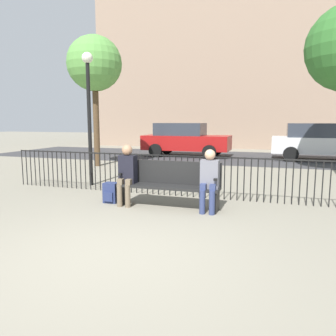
{
  "coord_description": "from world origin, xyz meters",
  "views": [
    {
      "loc": [
        1.99,
        -3.65,
        1.71
      ],
      "look_at": [
        0.0,
        2.39,
        0.8
      ],
      "focal_mm": 35.0,
      "sensor_mm": 36.0,
      "label": 1
    }
  ],
  "objects_px": {
    "seated_person_0": "(127,171)",
    "backpack": "(111,193)",
    "parked_car_1": "(320,141)",
    "lamp_post": "(89,98)",
    "tree_0": "(94,65)",
    "seated_person_1": "(209,177)",
    "park_bench": "(169,182)",
    "parked_car_0": "(185,139)"
  },
  "relations": [
    {
      "from": "parked_car_1",
      "to": "park_bench",
      "type": "bearing_deg",
      "value": -111.93
    },
    {
      "from": "park_bench",
      "to": "parked_car_1",
      "type": "bearing_deg",
      "value": 68.07
    },
    {
      "from": "park_bench",
      "to": "seated_person_1",
      "type": "relative_size",
      "value": 1.73
    },
    {
      "from": "tree_0",
      "to": "parked_car_1",
      "type": "relative_size",
      "value": 1.15
    },
    {
      "from": "tree_0",
      "to": "parked_car_1",
      "type": "distance_m",
      "value": 9.97
    },
    {
      "from": "park_bench",
      "to": "parked_car_1",
      "type": "xyz_separation_m",
      "value": [
        3.83,
        9.51,
        0.34
      ]
    },
    {
      "from": "backpack",
      "to": "tree_0",
      "type": "distance_m",
      "value": 6.93
    },
    {
      "from": "backpack",
      "to": "parked_car_1",
      "type": "distance_m",
      "value": 10.87
    },
    {
      "from": "seated_person_0",
      "to": "lamp_post",
      "type": "bearing_deg",
      "value": 138.5
    },
    {
      "from": "lamp_post",
      "to": "parked_car_0",
      "type": "relative_size",
      "value": 0.83
    },
    {
      "from": "seated_person_1",
      "to": "parked_car_0",
      "type": "height_order",
      "value": "parked_car_0"
    },
    {
      "from": "lamp_post",
      "to": "seated_person_0",
      "type": "bearing_deg",
      "value": -41.5
    },
    {
      "from": "parked_car_0",
      "to": "parked_car_1",
      "type": "relative_size",
      "value": 1.0
    },
    {
      "from": "seated_person_1",
      "to": "parked_car_0",
      "type": "bearing_deg",
      "value": 108.0
    },
    {
      "from": "backpack",
      "to": "seated_person_1",
      "type": "bearing_deg",
      "value": -1.92
    },
    {
      "from": "parked_car_0",
      "to": "backpack",
      "type": "bearing_deg",
      "value": -84.08
    },
    {
      "from": "seated_person_0",
      "to": "backpack",
      "type": "distance_m",
      "value": 0.64
    },
    {
      "from": "tree_0",
      "to": "lamp_post",
      "type": "height_order",
      "value": "tree_0"
    },
    {
      "from": "seated_person_1",
      "to": "backpack",
      "type": "distance_m",
      "value": 2.16
    },
    {
      "from": "seated_person_0",
      "to": "backpack",
      "type": "height_order",
      "value": "seated_person_0"
    },
    {
      "from": "tree_0",
      "to": "parked_car_1",
      "type": "bearing_deg",
      "value": 28.86
    },
    {
      "from": "tree_0",
      "to": "parked_car_0",
      "type": "bearing_deg",
      "value": 63.15
    },
    {
      "from": "parked_car_0",
      "to": "parked_car_1",
      "type": "distance_m",
      "value": 6.09
    },
    {
      "from": "tree_0",
      "to": "parked_car_0",
      "type": "xyz_separation_m",
      "value": [
        2.26,
        4.46,
        -2.94
      ]
    },
    {
      "from": "park_bench",
      "to": "parked_car_0",
      "type": "bearing_deg",
      "value": 103.52
    },
    {
      "from": "backpack",
      "to": "park_bench",
      "type": "bearing_deg",
      "value": 2.75
    },
    {
      "from": "lamp_post",
      "to": "parked_car_1",
      "type": "bearing_deg",
      "value": 50.79
    },
    {
      "from": "lamp_post",
      "to": "parked_car_0",
      "type": "xyz_separation_m",
      "value": [
        0.45,
        7.88,
        -1.47
      ]
    },
    {
      "from": "parked_car_1",
      "to": "parked_car_0",
      "type": "bearing_deg",
      "value": -178.74
    },
    {
      "from": "seated_person_1",
      "to": "lamp_post",
      "type": "xyz_separation_m",
      "value": [
        -3.54,
        1.63,
        1.64
      ]
    },
    {
      "from": "seated_person_0",
      "to": "seated_person_1",
      "type": "xyz_separation_m",
      "value": [
        1.7,
        -0.0,
        -0.03
      ]
    },
    {
      "from": "backpack",
      "to": "lamp_post",
      "type": "xyz_separation_m",
      "value": [
        -1.43,
        1.56,
        2.1
      ]
    },
    {
      "from": "park_bench",
      "to": "parked_car_0",
      "type": "height_order",
      "value": "parked_car_0"
    },
    {
      "from": "parked_car_0",
      "to": "lamp_post",
      "type": "bearing_deg",
      "value": -93.28
    },
    {
      "from": "park_bench",
      "to": "backpack",
      "type": "distance_m",
      "value": 1.31
    },
    {
      "from": "seated_person_0",
      "to": "parked_car_0",
      "type": "height_order",
      "value": "parked_car_0"
    },
    {
      "from": "tree_0",
      "to": "backpack",
      "type": "bearing_deg",
      "value": -56.93
    },
    {
      "from": "tree_0",
      "to": "parked_car_1",
      "type": "xyz_separation_m",
      "value": [
        8.34,
        4.6,
        -2.94
      ]
    },
    {
      "from": "seated_person_0",
      "to": "seated_person_1",
      "type": "bearing_deg",
      "value": -0.09
    },
    {
      "from": "seated_person_0",
      "to": "tree_0",
      "type": "bearing_deg",
      "value": 125.89
    },
    {
      "from": "park_bench",
      "to": "tree_0",
      "type": "distance_m",
      "value": 7.44
    },
    {
      "from": "lamp_post",
      "to": "parked_car_1",
      "type": "relative_size",
      "value": 0.83
    }
  ]
}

